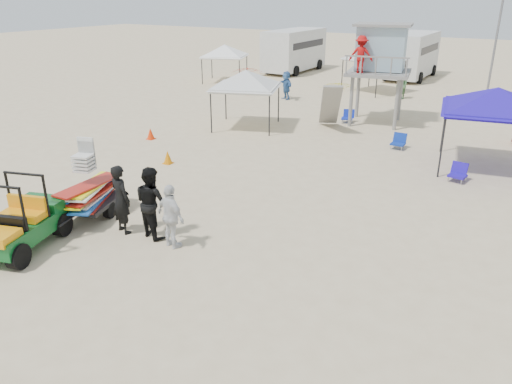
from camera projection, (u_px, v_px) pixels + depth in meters
The scene contains 22 objects.
ground at pixel (168, 285), 11.11m from camera, with size 140.00×140.00×0.00m, color beige.
utility_cart at pixel (17, 218), 12.37m from camera, with size 1.89×2.69×1.86m.
surf_trailer at pixel (90, 189), 14.23m from camera, with size 1.69×2.38×2.06m.
man_left at pixel (121, 199), 13.23m from camera, with size 0.69×0.46×1.90m, color black.
man_mid at pixel (152, 202), 13.02m from camera, with size 0.94×0.73×1.93m, color black.
man_right at pixel (171, 217), 12.46m from camera, with size 0.99×0.41×1.69m, color silver.
lifeguard_tower at pixel (379, 52), 23.64m from camera, with size 3.37×3.37×4.58m.
canopy_blue at pixel (498, 92), 17.38m from camera, with size 3.88×3.88×3.38m.
canopy_white_a at pixel (246, 73), 23.07m from camera, with size 3.65×3.65×3.11m.
canopy_white_b at pixel (225, 47), 35.16m from camera, with size 3.64×3.64×3.00m.
canopy_white_c at pixel (375, 49), 31.39m from camera, with size 3.77×3.77×3.27m.
umbrella_a at pixel (247, 81), 30.95m from camera, with size 1.92×1.95×1.76m, color red.
umbrella_b at pixel (338, 99), 25.89m from camera, with size 1.93×1.97×1.77m, color yellow.
cone_near at pixel (168, 157), 18.85m from camera, with size 0.34×0.34×0.50m, color orange.
cone_far at pixel (151, 134), 21.98m from camera, with size 0.34×0.34×0.50m, color #F83307.
beach_chair_a at pixel (348, 116), 24.77m from camera, with size 0.66×0.72×0.64m.
beach_chair_b at pixel (399, 141), 20.65m from camera, with size 0.55×0.59×0.64m.
beach_chair_c at pixel (458, 172), 17.10m from camera, with size 0.62×0.67×0.64m.
rv_far_left at pixel (294, 49), 40.03m from camera, with size 2.64×6.80×3.25m.
rv_mid_left at pixel (412, 53), 36.95m from camera, with size 2.65×6.50×3.25m.
light_pole_left at pixel (498, 29), 29.70m from camera, with size 0.14×0.14×8.00m, color slate.
distant_beachgoers at pixel (404, 93), 27.54m from camera, with size 18.70×14.23×1.79m.
Camera 1 is at (6.57, -7.18, 6.08)m, focal length 35.00 mm.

